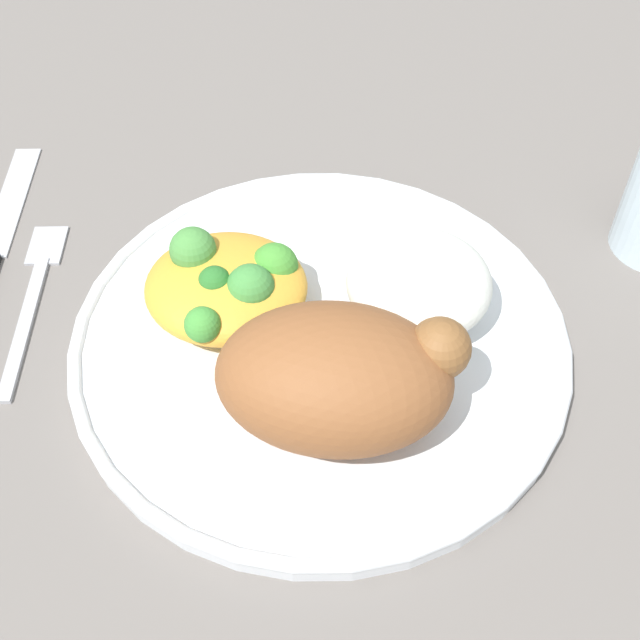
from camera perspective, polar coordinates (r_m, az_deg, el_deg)
The scene contains 6 objects.
ground_plane at distance 0.48m, azimuth 0.00°, elevation -1.95°, with size 2.00×2.00×0.00m, color slate.
plate at distance 0.48m, azimuth 0.00°, elevation -1.35°, with size 0.28×0.28×0.02m.
roasted_chicken at distance 0.41m, azimuth 1.30°, elevation -3.89°, with size 0.13×0.08×0.07m.
rice_pile at distance 0.46m, azimuth 6.80°, elevation 2.50°, with size 0.08×0.08×0.05m, color white.
mac_cheese_with_broccoli at distance 0.47m, azimuth -6.33°, elevation 2.45°, with size 0.09×0.09×0.04m.
fork at distance 0.53m, azimuth -19.15°, elevation 1.61°, with size 0.03×0.14×0.01m.
Camera 1 is at (0.03, -0.30, 0.38)m, focal length 46.66 mm.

